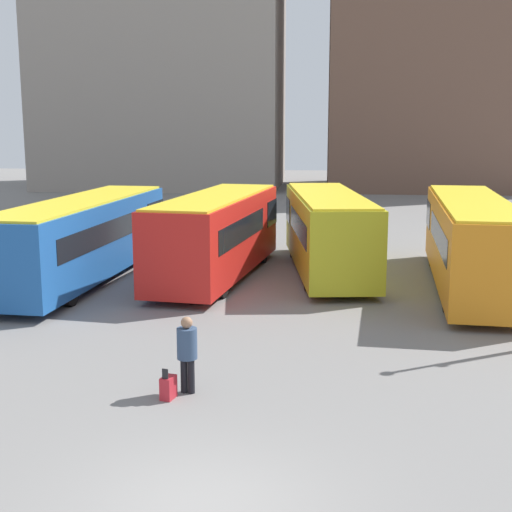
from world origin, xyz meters
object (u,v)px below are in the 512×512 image
(bus_1, at_px, (217,233))
(bus_3, at_px, (471,240))
(suitcase, at_px, (168,387))
(bus_2, at_px, (328,230))
(traveler, at_px, (187,348))
(bus_0, at_px, (84,236))

(bus_1, relative_size, bus_3, 0.86)
(suitcase, bearing_deg, bus_2, -0.37)
(bus_2, distance_m, traveler, 13.66)
(bus_1, relative_size, traveler, 6.07)
(bus_1, relative_size, suitcase, 14.66)
(bus_0, height_order, traveler, bus_0)
(traveler, distance_m, suitcase, 0.93)
(suitcase, bearing_deg, bus_3, -22.84)
(bus_3, bearing_deg, bus_2, 72.00)
(bus_0, xyz_separation_m, traveler, (6.03, -11.02, -0.64))
(bus_2, bearing_deg, bus_3, -119.96)
(bus_2, relative_size, bus_3, 0.87)
(bus_2, relative_size, suitcase, 14.79)
(bus_1, distance_m, traveler, 12.06)
(bus_2, bearing_deg, traveler, 159.82)
(bus_0, bearing_deg, bus_2, -71.91)
(bus_3, bearing_deg, suitcase, 148.27)
(bus_1, height_order, suitcase, bus_1)
(bus_1, bearing_deg, bus_2, -65.06)
(bus_1, relative_size, bus_2, 0.99)
(bus_2, bearing_deg, bus_1, 100.13)
(bus_0, relative_size, bus_2, 1.16)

